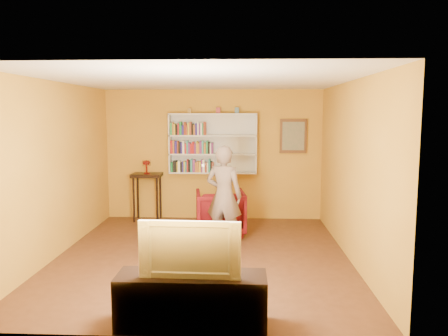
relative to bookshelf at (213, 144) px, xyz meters
The scene contains 16 objects.
room_shell 2.48m from the bookshelf, 90.00° to the right, with size 5.30×5.80×2.88m.
bookshelf is the anchor object (origin of this frame).
books_row_lower 0.63m from the bookshelf, 165.84° to the right, with size 0.88×0.19×0.27m.
books_row_middle 0.46m from the bookshelf, 166.42° to the right, with size 0.87×0.19×0.27m.
books_row_upper 0.60m from the bookshelf, 168.20° to the right, with size 0.73×0.19×0.27m.
ornament_left 0.82m from the bookshelf, behind, with size 0.07×0.07×0.10m, color olive.
ornament_centre 0.69m from the bookshelf, 28.12° to the right, with size 0.09×0.09×0.12m, color #9C3437.
ornament_right 0.84m from the bookshelf, ahead, with size 0.09×0.09×0.12m, color #446372.
framed_painting 1.66m from the bookshelf, ahead, with size 0.55×0.05×0.70m.
console_table 1.58m from the bookshelf, behind, with size 0.60×0.46×0.98m.
ruby_lustre 1.43m from the bookshelf, behind, with size 0.17×0.17×0.28m.
armchair 1.65m from the bookshelf, 79.42° to the right, with size 0.87×0.89×0.81m, color #46050D.
person 2.00m from the bookshelf, 80.42° to the right, with size 0.62×0.40×1.69m, color brown.
game_remote 2.12m from the bookshelf, 90.13° to the right, with size 0.04×0.15×0.04m, color white.
tv_cabinet 4.84m from the bookshelf, 88.74° to the right, with size 1.55×0.47×0.55m, color black.
television 4.72m from the bookshelf, 88.74° to the right, with size 1.03×0.14×0.59m, color black.
Camera 1 is at (0.64, -6.57, 2.21)m, focal length 35.00 mm.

